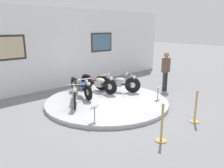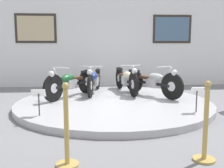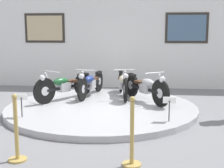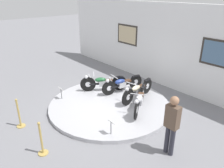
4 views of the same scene
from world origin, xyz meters
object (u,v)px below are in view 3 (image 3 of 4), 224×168
object	(u,v)px
stanchion_post_left_of_entry	(17,139)
stanchion_post_right_of_entry	(132,143)
motorcycle_blue	(91,83)
info_placard_front_centre	(169,103)
motorcycle_cream	(123,83)
info_placard_front_left	(21,100)
motorcycle_silver	(146,87)
motorcycle_green	(64,85)

from	to	relation	value
stanchion_post_left_of_entry	stanchion_post_right_of_entry	distance (m)	1.72
motorcycle_blue	info_placard_front_centre	distance (m)	3.03
motorcycle_blue	motorcycle_cream	world-z (taller)	motorcycle_cream
info_placard_front_left	stanchion_post_right_of_entry	size ratio (longest dim) A/B	0.50
motorcycle_silver	info_placard_front_centre	size ratio (longest dim) A/B	3.34
motorcycle_cream	info_placard_front_left	distance (m)	3.03
stanchion_post_right_of_entry	info_placard_front_left	bearing A→B (deg)	141.74
stanchion_post_left_of_entry	motorcycle_silver	bearing A→B (deg)	62.01
motorcycle_blue	info_placard_front_left	bearing A→B (deg)	-115.38
motorcycle_cream	motorcycle_blue	bearing A→B (deg)	-179.86
info_placard_front_centre	motorcycle_silver	bearing A→B (deg)	104.87
stanchion_post_left_of_entry	stanchion_post_right_of_entry	xyz separation A→B (m)	(1.72, 0.00, 0.00)
info_placard_front_left	stanchion_post_left_of_entry	bearing A→B (deg)	-70.30
motorcycle_green	stanchion_post_left_of_entry	size ratio (longest dim) A/B	1.65
motorcycle_silver	stanchion_post_right_of_entry	world-z (taller)	stanchion_post_right_of_entry
motorcycle_blue	motorcycle_silver	bearing A→B (deg)	-19.57
motorcycle_blue	motorcycle_silver	size ratio (longest dim) A/B	1.15
stanchion_post_left_of_entry	info_placard_front_centre	bearing A→B (deg)	38.26
info_placard_front_left	stanchion_post_left_of_entry	distance (m)	2.01
info_placard_front_centre	stanchion_post_left_of_entry	size ratio (longest dim) A/B	0.50
motorcycle_blue	stanchion_post_left_of_entry	bearing A→B (deg)	-95.59
motorcycle_cream	stanchion_post_left_of_entry	distance (m)	4.38
motorcycle_cream	info_placard_front_centre	world-z (taller)	motorcycle_cream
motorcycle_cream	stanchion_post_right_of_entry	distance (m)	4.20
info_placard_front_centre	motorcycle_green	bearing A→B (deg)	146.21
motorcycle_green	motorcycle_silver	bearing A→B (deg)	0.00
motorcycle_silver	stanchion_post_right_of_entry	size ratio (longest dim) A/B	1.67
info_placard_front_left	info_placard_front_centre	world-z (taller)	same
stanchion_post_right_of_entry	stanchion_post_left_of_entry	bearing A→B (deg)	180.00
stanchion_post_left_of_entry	info_placard_front_left	bearing A→B (deg)	109.70
stanchion_post_right_of_entry	motorcycle_cream	bearing A→B (deg)	95.60
motorcycle_green	stanchion_post_right_of_entry	xyz separation A→B (m)	(1.93, -3.63, -0.18)
motorcycle_green	motorcycle_blue	world-z (taller)	motorcycle_green
info_placard_front_centre	stanchion_post_left_of_entry	distance (m)	3.05
motorcycle_cream	motorcycle_silver	size ratio (longest dim) A/B	1.17
motorcycle_cream	stanchion_post_left_of_entry	xyz separation A→B (m)	(-1.31, -4.18, -0.18)
motorcycle_blue	info_placard_front_centre	xyz separation A→B (m)	(1.99, -2.29, -0.01)
info_placard_front_centre	stanchion_post_left_of_entry	bearing A→B (deg)	-141.74
info_placard_front_left	motorcycle_blue	bearing A→B (deg)	64.62
motorcycle_cream	info_placard_front_centre	distance (m)	2.53
stanchion_post_left_of_entry	stanchion_post_right_of_entry	bearing A→B (deg)	0.00
motorcycle_cream	stanchion_post_left_of_entry	world-z (taller)	stanchion_post_left_of_entry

